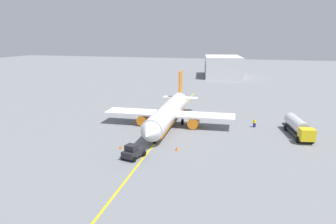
# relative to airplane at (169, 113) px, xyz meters

# --- Properties ---
(ground_plane) EXTENTS (400.00, 400.00, 0.00)m
(ground_plane) POSITION_rel_airplane_xyz_m (0.49, 0.03, -2.68)
(ground_plane) COLOR slate
(airplane) EXTENTS (32.69, 26.63, 9.70)m
(airplane) POSITION_rel_airplane_xyz_m (0.00, 0.00, 0.00)
(airplane) COLOR white
(airplane) RESTS_ON ground
(fuel_tanker) EXTENTS (11.31, 4.62, 3.15)m
(fuel_tanker) POSITION_rel_airplane_xyz_m (-0.42, 24.45, -0.94)
(fuel_tanker) COLOR #2D2D33
(fuel_tanker) RESTS_ON ground
(pushback_tug) EXTENTS (3.96, 3.01, 2.20)m
(pushback_tug) POSITION_rel_airplane_xyz_m (17.80, -0.39, -1.67)
(pushback_tug) COLOR #232328
(pushback_tug) RESTS_ON ground
(refueling_worker) EXTENTS (0.63, 0.60, 1.71)m
(refueling_worker) POSITION_rel_airplane_xyz_m (-3.80, 16.82, -1.86)
(refueling_worker) COLOR navy
(refueling_worker) RESTS_ON ground
(safety_cone_nose) EXTENTS (0.55, 0.55, 0.61)m
(safety_cone_nose) POSITION_rel_airplane_xyz_m (12.94, 5.07, -2.37)
(safety_cone_nose) COLOR #F2590F
(safety_cone_nose) RESTS_ON ground
(safety_cone_wingtip) EXTENTS (0.51, 0.51, 0.57)m
(safety_cone_wingtip) POSITION_rel_airplane_xyz_m (14.79, -3.85, -2.39)
(safety_cone_wingtip) COLOR #F2590F
(safety_cone_wingtip) RESTS_ON ground
(distant_hangar) EXTENTS (28.78, 19.91, 9.18)m
(distant_hangar) POSITION_rel_airplane_xyz_m (-83.40, 1.71, 1.91)
(distant_hangar) COLOR silver
(distant_hangar) RESTS_ON ground
(taxi_line_marking) EXTENTS (76.40, 4.99, 0.01)m
(taxi_line_marking) POSITION_rel_airplane_xyz_m (0.49, 0.03, -2.67)
(taxi_line_marking) COLOR yellow
(taxi_line_marking) RESTS_ON ground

